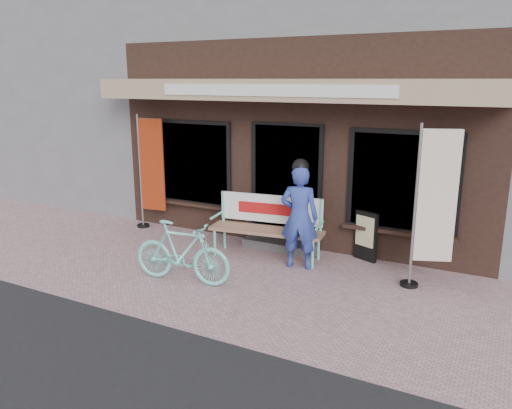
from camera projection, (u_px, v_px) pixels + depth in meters
The scene contains 9 objects.
ground at pixel (230, 283), 7.35m from camera, with size 70.00×70.00×0.00m, color #B68B92.
storefront at pixel (344, 76), 10.88m from camera, with size 7.00×6.77×6.00m.
neighbor_left_near at pixel (79, 70), 15.11m from camera, with size 10.00×7.00×6.40m, color slate.
bench at pixel (268, 221), 8.35m from camera, with size 1.95×0.74×1.03m.
person at pixel (299, 215), 7.78m from camera, with size 0.67×0.50×1.75m.
bicycle at pixel (182, 252), 7.29m from camera, with size 0.44×1.54×0.93m, color #73E1D2.
nobori_red at pixel (150, 171), 9.80m from camera, with size 0.67×0.28×2.27m.
nobori_cream at pixel (433, 206), 6.93m from camera, with size 0.69×0.39×2.35m.
menu_stand at pixel (366, 236), 8.19m from camera, with size 0.41×0.23×0.83m.
Camera 1 is at (3.51, -5.88, 2.92)m, focal length 35.00 mm.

